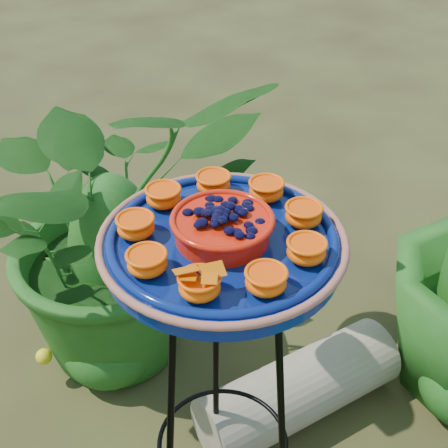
{
  "coord_description": "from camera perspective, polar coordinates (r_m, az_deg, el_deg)",
  "views": [
    {
      "loc": [
        -0.11,
        -0.84,
        1.52
      ],
      "look_at": [
        -0.12,
        0.05,
        0.89
      ],
      "focal_mm": 50.0,
      "sensor_mm": 36.0,
      "label": 1
    }
  ],
  "objects": [
    {
      "name": "driftwood_log",
      "position": [
        1.86,
        6.86,
        -14.77
      ],
      "size": [
        0.61,
        0.49,
        0.2
      ],
      "primitive_type": "cylinder",
      "rotation": [
        0.0,
        1.57,
        0.56
      ],
      "color": "gray",
      "rests_on": "ground"
    },
    {
      "name": "feeder_dish",
      "position": [
        1.09,
        -0.15,
        -1.4
      ],
      "size": [
        0.47,
        0.47,
        0.1
      ],
      "rotation": [
        0.0,
        0.0,
        0.13
      ],
      "color": "navy",
      "rests_on": "tripod_stand"
    },
    {
      "name": "shrub_back_left",
      "position": [
        1.84,
        -10.2,
        0.28
      ],
      "size": [
        1.12,
        1.08,
        0.95
      ],
      "primitive_type": "imported",
      "rotation": [
        0.0,
        0.0,
        0.55
      ],
      "color": "#1C5115",
      "rests_on": "ground"
    },
    {
      "name": "tripod_stand",
      "position": [
        1.34,
        -0.12,
        -13.95
      ],
      "size": [
        0.34,
        0.34,
        0.83
      ],
      "rotation": [
        0.0,
        0.0,
        0.13
      ],
      "color": "black",
      "rests_on": "ground"
    }
  ]
}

